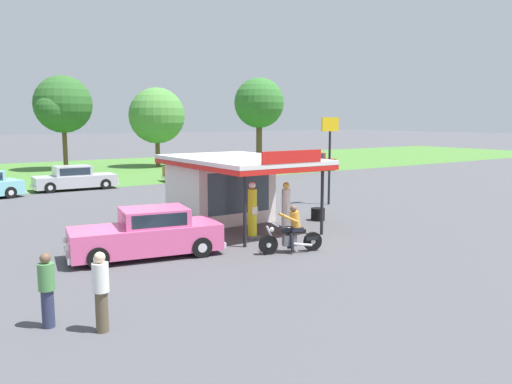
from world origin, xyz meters
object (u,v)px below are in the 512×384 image
bystander_chatting_near_pumps (101,290)px  roadside_pole_sign (330,145)px  gas_pump_offside (286,210)px  parked_car_back_row_centre (307,163)px  motorcycle_with_rider (292,233)px  featured_classic_sedan (147,234)px  spare_tire_stack (318,214)px  gas_pump_nearside (252,212)px  bystander_leaning_by_kiosk (47,289)px  parked_car_back_row_right (75,179)px  parked_car_back_row_left (197,170)px

bystander_chatting_near_pumps → roadside_pole_sign: 17.84m
gas_pump_offside → parked_car_back_row_centre: bearing=48.5°
motorcycle_with_rider → featured_classic_sedan: motorcycle_with_rider is taller
featured_classic_sedan → spare_tire_stack: 8.63m
bystander_chatting_near_pumps → roadside_pole_sign: size_ratio=0.38×
gas_pump_nearside → bystander_leaning_by_kiosk: bearing=-151.2°
parked_car_back_row_centre → bystander_leaning_by_kiosk: size_ratio=3.37×
bystander_leaning_by_kiosk → parked_car_back_row_right: bearing=73.7°
gas_pump_offside → motorcycle_with_rider: 3.00m
gas_pump_nearside → roadside_pole_sign: roadside_pole_sign is taller
parked_car_back_row_centre → bystander_leaning_by_kiosk: 34.70m
parked_car_back_row_right → roadside_pole_sign: bearing=-54.9°
featured_classic_sedan → parked_car_back_row_right: (2.46, 17.72, -0.03)m
parked_car_back_row_right → bystander_chatting_near_pumps: (-5.57, -22.84, 0.21)m
gas_pump_nearside → spare_tire_stack: size_ratio=3.52×
featured_classic_sedan → parked_car_back_row_centre: featured_classic_sedan is taller
bystander_leaning_by_kiosk → bystander_chatting_near_pumps: bearing=-45.0°
spare_tire_stack → motorcycle_with_rider: bearing=-139.4°
roadside_pole_sign → parked_car_back_row_left: bearing=92.8°
parked_car_back_row_right → parked_car_back_row_left: size_ratio=1.04×
featured_classic_sedan → parked_car_back_row_centre: 28.92m
gas_pump_nearside → bystander_leaning_by_kiosk: 9.35m
gas_pump_nearside → bystander_chatting_near_pumps: gas_pump_nearside is taller
gas_pump_nearside → roadside_pole_sign: 8.91m
parked_car_back_row_right → bystander_leaning_by_kiosk: (-6.44, -21.97, 0.16)m
gas_pump_offside → bystander_chatting_near_pumps: bearing=-148.8°
motorcycle_with_rider → parked_car_back_row_centre: motorcycle_with_rider is taller
gas_pump_nearside → parked_car_back_row_left: 18.92m
parked_car_back_row_centre → parked_car_back_row_left: size_ratio=1.09×
gas_pump_nearside → bystander_leaning_by_kiosk: size_ratio=1.31×
parked_car_back_row_right → parked_car_back_row_left: parked_car_back_row_left is taller
parked_car_back_row_centre → bystander_chatting_near_pumps: size_ratio=3.19×
parked_car_back_row_centre → spare_tire_stack: (-13.61, -17.16, -0.45)m
featured_classic_sedan → roadside_pole_sign: (11.79, 4.47, 2.36)m
motorcycle_with_rider → parked_car_back_row_centre: size_ratio=0.40×
gas_pump_offside → spare_tire_stack: 3.04m
gas_pump_offside → bystander_chatting_near_pumps: (-8.89, -5.38, -0.01)m
roadside_pole_sign → featured_classic_sedan: bearing=-159.2°
bystander_chatting_near_pumps → spare_tire_stack: bearing=29.7°
parked_car_back_row_right → gas_pump_offside: bearing=-79.2°
motorcycle_with_rider → parked_car_back_row_left: parked_car_back_row_left is taller
spare_tire_stack → gas_pump_offside: bearing=-155.3°
gas_pump_offside → featured_classic_sedan: (-5.79, -0.26, -0.19)m
bystander_chatting_near_pumps → gas_pump_nearside: bearing=36.3°
gas_pump_nearside → roadside_pole_sign: (7.57, 4.21, 2.10)m
motorcycle_with_rider → roadside_pole_sign: (7.66, 6.69, 2.42)m
parked_car_back_row_centre → parked_car_back_row_right: bearing=-177.3°
gas_pump_offside → spare_tire_stack: gas_pump_offside is taller
parked_car_back_row_centre → gas_pump_nearside: bearing=-134.2°
roadside_pole_sign → parked_car_back_row_centre: bearing=54.0°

